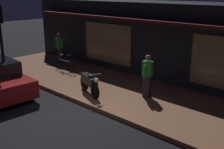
{
  "coord_description": "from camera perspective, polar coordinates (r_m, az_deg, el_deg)",
  "views": [
    {
      "loc": [
        6.71,
        -5.2,
        4.14
      ],
      "look_at": [
        -0.42,
        2.4,
        0.95
      ],
      "focal_mm": 44.4,
      "sensor_mm": 36.0,
      "label": 1
    }
  ],
  "objects": [
    {
      "name": "traffic_light_pole",
      "position": [
        11.8,
        -22.02,
        7.7
      ],
      "size": [
        0.24,
        0.33,
        3.6
      ],
      "color": "black",
      "rests_on": "ground_plane"
    },
    {
      "name": "person_bystander",
      "position": [
        10.63,
        7.29,
        -0.14
      ],
      "size": [
        0.41,
        0.62,
        1.67
      ],
      "color": "#28232D",
      "rests_on": "sidewalk_slab"
    },
    {
      "name": "motorcycle",
      "position": [
        10.96,
        -4.64,
        -1.63
      ],
      "size": [
        1.64,
        0.79,
        0.97
      ],
      "color": "black",
      "rests_on": "sidewalk_slab"
    },
    {
      "name": "sidewalk_slab",
      "position": [
        11.35,
        3.62,
        -4.0
      ],
      "size": [
        18.0,
        4.0,
        0.15
      ],
      "primitive_type": "cube",
      "color": "brown",
      "rests_on": "ground_plane"
    },
    {
      "name": "storefront_building",
      "position": [
        13.59,
        12.99,
        6.7
      ],
      "size": [
        18.0,
        3.3,
        3.6
      ],
      "color": "black",
      "rests_on": "ground_plane"
    },
    {
      "name": "person_photographer",
      "position": [
        15.94,
        -10.74,
        5.47
      ],
      "size": [
        0.49,
        0.5,
        1.67
      ],
      "color": "#28232D",
      "rests_on": "sidewalk_slab"
    },
    {
      "name": "ground_plane",
      "position": [
        9.45,
        -8.24,
        -9.17
      ],
      "size": [
        60.0,
        60.0,
        0.0
      ],
      "primitive_type": "plane",
      "color": "black"
    },
    {
      "name": "bicycle_parked",
      "position": [
        14.31,
        -9.69,
        2.08
      ],
      "size": [
        1.66,
        0.42,
        0.91
      ],
      "color": "black",
      "rests_on": "sidewalk_slab"
    }
  ]
}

